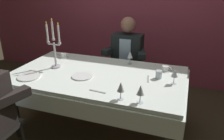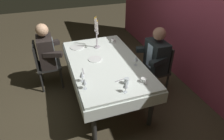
{
  "view_description": "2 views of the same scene",
  "coord_description": "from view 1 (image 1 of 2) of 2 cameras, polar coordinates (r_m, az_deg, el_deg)",
  "views": [
    {
      "loc": [
        0.91,
        -2.1,
        1.71
      ],
      "look_at": [
        0.17,
        -0.0,
        0.81
      ],
      "focal_mm": 35.79,
      "sensor_mm": 36.0,
      "label": 1
    },
    {
      "loc": [
        2.63,
        -0.8,
        2.35
      ],
      "look_at": [
        0.34,
        -0.0,
        0.78
      ],
      "focal_mm": 31.65,
      "sensor_mm": 36.0,
      "label": 2
    }
  ],
  "objects": [
    {
      "name": "wine_glass_3",
      "position": [
        1.92,
        2.28,
        -4.46
      ],
      "size": [
        0.07,
        0.07,
        0.16
      ],
      "color": "silver",
      "rests_on": "dining_table"
    },
    {
      "name": "dinner_plate_0",
      "position": [
        2.42,
        -7.63,
        -1.58
      ],
      "size": [
        0.22,
        0.22,
        0.01
      ],
      "primitive_type": "cylinder",
      "color": "white",
      "rests_on": "dining_table"
    },
    {
      "name": "wine_glass_2",
      "position": [
        1.88,
        7.3,
        -5.23
      ],
      "size": [
        0.07,
        0.07,
        0.16
      ],
      "color": "silver",
      "rests_on": "dining_table"
    },
    {
      "name": "ground_plane",
      "position": [
        2.86,
        -3.38,
        -14.67
      ],
      "size": [
        12.0,
        12.0,
        0.0
      ],
      "primitive_type": "plane",
      "color": "#403827"
    },
    {
      "name": "wine_glass_0",
      "position": [
        2.28,
        15.73,
        -0.78
      ],
      "size": [
        0.07,
        0.07,
        0.16
      ],
      "color": "silver",
      "rests_on": "dining_table"
    },
    {
      "name": "candelabra",
      "position": [
        2.67,
        -14.51,
        5.41
      ],
      "size": [
        0.19,
        0.11,
        0.58
      ],
      "color": "silver",
      "rests_on": "dining_table"
    },
    {
      "name": "wine_glass_1",
      "position": [
        2.74,
        4.64,
        3.83
      ],
      "size": [
        0.07,
        0.07,
        0.16
      ],
      "color": "silver",
      "rests_on": "dining_table"
    },
    {
      "name": "dining_table",
      "position": [
        2.54,
        -3.69,
        -3.37
      ],
      "size": [
        1.94,
        1.14,
        0.74
      ],
      "color": "white",
      "rests_on": "ground_plane"
    },
    {
      "name": "water_tumbler_0",
      "position": [
        2.4,
        11.85,
        -1.13
      ],
      "size": [
        0.07,
        0.07,
        0.09
      ],
      "primitive_type": "cylinder",
      "color": "silver",
      "rests_on": "dining_table"
    },
    {
      "name": "spoon_2",
      "position": [
        2.38,
        9.25,
        -2.21
      ],
      "size": [
        0.05,
        0.17,
        0.01
      ],
      "primitive_type": "cube",
      "rotation": [
        0.0,
        0.0,
        1.75
      ],
      "color": "#B7B7BC",
      "rests_on": "dining_table"
    },
    {
      "name": "coffee_cup_1",
      "position": [
        2.62,
        13.5,
        0.31
      ],
      "size": [
        0.13,
        0.12,
        0.06
      ],
      "color": "white",
      "rests_on": "dining_table"
    },
    {
      "name": "dinner_plate_1",
      "position": [
        2.55,
        -20.43,
        -1.62
      ],
      "size": [
        0.24,
        0.24,
        0.01
      ],
      "primitive_type": "cylinder",
      "color": "white",
      "rests_on": "dining_table"
    },
    {
      "name": "fork_1",
      "position": [
        2.1,
        -3.7,
        -5.45
      ],
      "size": [
        0.17,
        0.03,
        0.01
      ],
      "primitive_type": "cube",
      "rotation": [
        0.0,
        0.0,
        -0.08
      ],
      "color": "#B7B7BC",
      "rests_on": "dining_table"
    },
    {
      "name": "coffee_cup_0",
      "position": [
        3.06,
        -12.15,
        3.61
      ],
      "size": [
        0.13,
        0.12,
        0.06
      ],
      "color": "white",
      "rests_on": "dining_table"
    },
    {
      "name": "fork_0",
      "position": [
        3.17,
        -13.36,
        3.72
      ],
      "size": [
        0.17,
        0.02,
        0.01
      ],
      "primitive_type": "cube",
      "rotation": [
        0.0,
        0.0,
        -0.03
      ],
      "color": "#B7B7BC",
      "rests_on": "dining_table"
    },
    {
      "name": "seated_diner_1",
      "position": [
        3.25,
        3.97,
        4.58
      ],
      "size": [
        0.63,
        0.48,
        1.24
      ],
      "color": "#2A2928",
      "rests_on": "ground_plane"
    },
    {
      "name": "back_wall",
      "position": [
        3.89,
        5.99,
        16.69
      ],
      "size": [
        6.0,
        0.12,
        2.7
      ],
      "primitive_type": "cube",
      "color": "#9F3D56",
      "rests_on": "ground_plane"
    }
  ]
}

